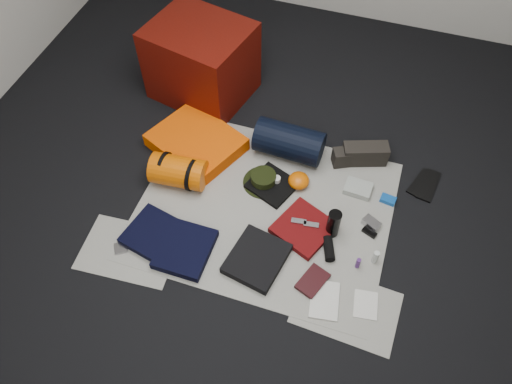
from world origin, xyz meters
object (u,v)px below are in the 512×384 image
(navy_duffel, at_px, (289,142))
(sleeping_pad, at_px, (196,142))
(compact_camera, at_px, (371,223))
(paperback_book, at_px, (313,281))
(red_cabinet, at_px, (201,62))
(stuff_sack, at_px, (178,171))
(water_bottle, at_px, (333,224))

(navy_duffel, bearing_deg, sleeping_pad, -164.33)
(compact_camera, relative_size, paperback_book, 0.57)
(red_cabinet, relative_size, sleeping_pad, 1.18)
(stuff_sack, xyz_separation_m, water_bottle, (1.06, -0.08, -0.00))
(sleeping_pad, distance_m, stuff_sack, 0.32)
(navy_duffel, bearing_deg, compact_camera, -29.37)
(red_cabinet, height_order, compact_camera, red_cabinet)
(stuff_sack, height_order, navy_duffel, navy_duffel)
(compact_camera, height_order, paperback_book, compact_camera)
(navy_duffel, bearing_deg, red_cabinet, 154.92)
(paperback_book, bearing_deg, stuff_sack, 177.79)
(sleeping_pad, bearing_deg, red_cabinet, 106.42)
(sleeping_pad, xyz_separation_m, compact_camera, (1.30, -0.26, -0.03))
(sleeping_pad, distance_m, paperback_book, 1.29)
(compact_camera, bearing_deg, stuff_sack, -149.96)
(water_bottle, bearing_deg, navy_duffel, 128.96)
(sleeping_pad, bearing_deg, stuff_sack, -88.84)
(stuff_sack, relative_size, navy_duffel, 0.77)
(paperback_book, bearing_deg, navy_duffel, 135.30)
(sleeping_pad, relative_size, water_bottle, 2.83)
(water_bottle, height_order, paperback_book, water_bottle)
(red_cabinet, relative_size, compact_camera, 6.15)
(sleeping_pad, bearing_deg, navy_duffel, 13.18)
(sleeping_pad, bearing_deg, compact_camera, -11.52)
(red_cabinet, relative_size, stuff_sack, 1.92)
(water_bottle, distance_m, compact_camera, 0.27)
(navy_duffel, height_order, compact_camera, navy_duffel)
(water_bottle, height_order, compact_camera, water_bottle)
(sleeping_pad, height_order, water_bottle, water_bottle)
(red_cabinet, height_order, sleeping_pad, red_cabinet)
(compact_camera, bearing_deg, red_cabinet, 178.15)
(red_cabinet, xyz_separation_m, compact_camera, (1.46, -0.83, -0.26))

